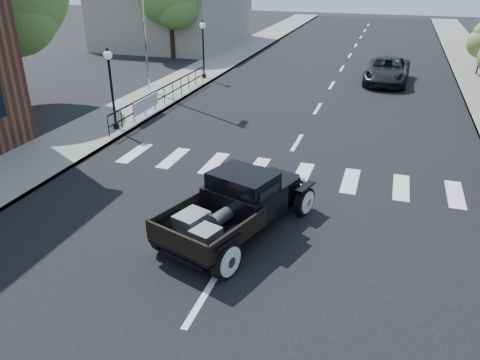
% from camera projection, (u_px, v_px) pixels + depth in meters
% --- Properties ---
extents(ground, '(120.00, 120.00, 0.00)m').
position_uv_depth(ground, '(245.00, 230.00, 12.63)').
color(ground, black).
rests_on(ground, ground).
extents(road, '(14.00, 80.00, 0.02)m').
position_uv_depth(road, '(327.00, 94.00, 25.55)').
color(road, black).
rests_on(road, ground).
extents(road_markings, '(12.00, 60.00, 0.06)m').
position_uv_depth(road_markings, '(310.00, 121.00, 21.24)').
color(road_markings, silver).
rests_on(road_markings, ground).
extents(sidewalk_left, '(3.00, 80.00, 0.15)m').
position_uv_depth(sidewalk_left, '(184.00, 82.00, 27.89)').
color(sidewalk_left, gray).
rests_on(sidewalk_left, ground).
extents(low_building_left, '(10.00, 12.00, 5.00)m').
position_uv_depth(low_building_left, '(175.00, 14.00, 39.87)').
color(low_building_left, '#A99E8E').
rests_on(low_building_left, ground).
extents(railing, '(0.08, 10.00, 1.00)m').
position_uv_depth(railing, '(164.00, 94.00, 23.00)').
color(railing, black).
rests_on(railing, sidewalk_left).
extents(banner, '(0.04, 2.20, 0.60)m').
position_uv_depth(banner, '(146.00, 109.00, 21.34)').
color(banner, silver).
rests_on(banner, sidewalk_left).
extents(lamp_post_b, '(0.36, 0.36, 3.36)m').
position_uv_depth(lamp_post_b, '(112.00, 89.00, 19.14)').
color(lamp_post_b, black).
rests_on(lamp_post_b, sidewalk_left).
extents(lamp_post_c, '(0.36, 0.36, 3.36)m').
position_uv_depth(lamp_post_c, '(203.00, 50.00, 27.75)').
color(lamp_post_c, black).
rests_on(lamp_post_c, sidewalk_left).
extents(big_tree_near, '(5.80, 5.80, 8.51)m').
position_uv_depth(big_tree_near, '(8.00, 17.00, 21.62)').
color(big_tree_near, '#4E7432').
rests_on(big_tree_near, ground).
extents(big_tree_far, '(4.78, 4.78, 7.02)m').
position_uv_depth(big_tree_far, '(171.00, 8.00, 33.58)').
color(big_tree_far, '#4E7432').
rests_on(big_tree_far, ground).
extents(hotrod_pickup, '(3.77, 5.43, 1.72)m').
position_uv_depth(hotrod_pickup, '(238.00, 204.00, 12.13)').
color(hotrod_pickup, black).
rests_on(hotrod_pickup, ground).
extents(second_car, '(2.62, 5.30, 1.44)m').
position_uv_depth(second_car, '(387.00, 71.00, 27.58)').
color(second_car, black).
rests_on(second_car, ground).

